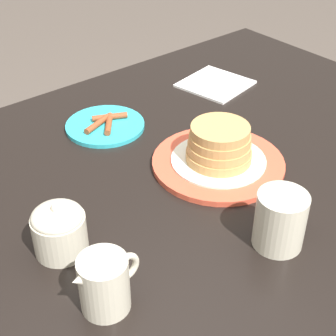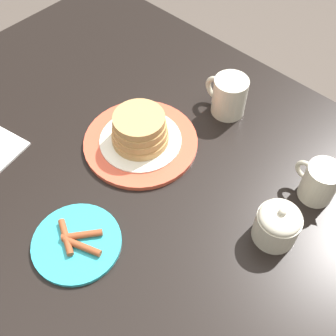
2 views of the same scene
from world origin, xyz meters
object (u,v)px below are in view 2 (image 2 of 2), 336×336
Objects in this scene: coffee_mug at (228,95)px; creamer_pitcher at (320,182)px; side_plate_bacon at (77,243)px; pancake_plate at (140,135)px; sugar_bowl at (278,224)px.

coffee_mug is 1.04× the size of creamer_pitcher.
coffee_mug is (0.01, -0.50, 0.04)m from side_plate_bacon.
pancake_plate is 2.36× the size of creamer_pitcher.
coffee_mug is 0.31m from creamer_pitcher.
coffee_mug is at bearing -36.64° from sugar_bowl.
sugar_bowl is at bearing -134.17° from side_plate_bacon.
sugar_bowl is at bearing 143.36° from coffee_mug.
coffee_mug reaches higher than side_plate_bacon.
side_plate_bacon is 0.52m from creamer_pitcher.
pancake_plate is 0.37m from sugar_bowl.
coffee_mug is at bearing -109.37° from pancake_plate.
side_plate_bacon is at bearing 108.87° from pancake_plate.
side_plate_bacon is 1.57× the size of creamer_pitcher.
creamer_pitcher is (-0.38, -0.16, 0.02)m from pancake_plate.
creamer_pitcher is (-0.30, 0.07, -0.00)m from coffee_mug.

